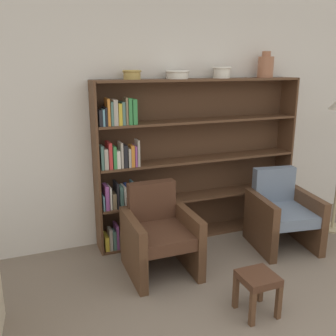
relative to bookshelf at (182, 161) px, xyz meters
The scene contains 9 objects.
wall_back 0.54m from the bookshelf, 37.97° to the left, with size 12.00×0.06×2.75m.
bookshelf is the anchor object (origin of this frame).
bowl_terracotta 1.12m from the bookshelf, behind, with size 0.19×0.19×0.09m.
bowl_copper 0.96m from the bookshelf, 161.91° to the right, with size 0.26×0.26×0.09m.
bowl_sage 1.08m from the bookshelf, ahead, with size 0.21×0.21×0.12m.
vase_tall 1.46m from the bookshelf, ahead, with size 0.18×0.18×0.29m.
armchair_leather 0.97m from the bookshelf, 128.81° to the right, with size 0.65×0.69×0.84m.
armchair_cushioned 1.25m from the bookshelf, 34.24° to the right, with size 0.74×0.77×0.84m.
footstool 1.69m from the bookshelf, 90.43° to the right, with size 0.28×0.28×0.35m.
Camera 1 is at (-1.86, -1.13, 1.96)m, focal length 40.00 mm.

